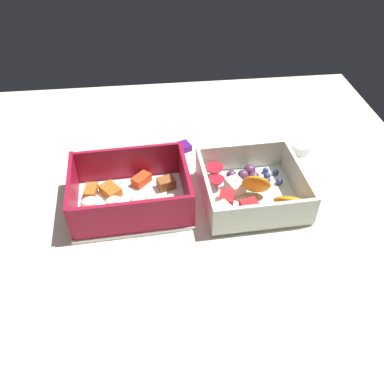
{
  "coord_description": "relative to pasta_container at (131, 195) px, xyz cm",
  "views": [
    {
      "loc": [
        -5.88,
        -45.88,
        45.31
      ],
      "look_at": [
        -0.58,
        -0.1,
        4.0
      ],
      "focal_mm": 37.81,
      "sensor_mm": 36.0,
      "label": 1
    }
  ],
  "objects": [
    {
      "name": "table_surface",
      "position": [
        9.81,
        -0.22,
        -3.03
      ],
      "size": [
        80.0,
        80.0,
        2.0
      ],
      "primitive_type": "cube",
      "color": "beige",
      "rests_on": "ground"
    },
    {
      "name": "pasta_container",
      "position": [
        0.0,
        0.0,
        0.0
      ],
      "size": [
        18.2,
        14.08,
        6.34
      ],
      "rotation": [
        0.0,
        0.0,
        0.05
      ],
      "color": "white",
      "rests_on": "table_surface"
    },
    {
      "name": "fruit_bowl",
      "position": [
        18.19,
        -0.65,
        -0.17
      ],
      "size": [
        15.81,
        15.45,
        5.37
      ],
      "rotation": [
        0.0,
        0.0,
        0.04
      ],
      "color": "silver",
      "rests_on": "table_surface"
    },
    {
      "name": "candy_bar",
      "position": [
        7.13,
        12.67,
        -1.43
      ],
      "size": [
        7.38,
        4.98,
        1.2
      ],
      "primitive_type": "cube",
      "rotation": [
        0.0,
        0.0,
        0.41
      ],
      "color": "#51197A",
      "rests_on": "table_surface"
    },
    {
      "name": "paper_cup_liner",
      "position": [
        30.3,
        10.59,
        -1.21
      ],
      "size": [
        3.52,
        3.52,
        1.65
      ],
      "primitive_type": "cylinder",
      "color": "white",
      "rests_on": "table_surface"
    }
  ]
}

